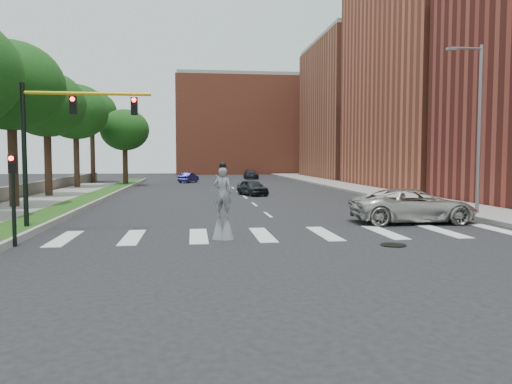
% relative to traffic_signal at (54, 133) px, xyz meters
% --- Properties ---
extents(ground_plane, '(160.00, 160.00, 0.00)m').
position_rel_traffic_signal_xyz_m(ground_plane, '(9.78, -3.00, -4.15)').
color(ground_plane, black).
rests_on(ground_plane, ground).
extents(grass_median, '(2.00, 60.00, 0.25)m').
position_rel_traffic_signal_xyz_m(grass_median, '(-1.72, 17.00, -4.03)').
color(grass_median, '#1C4213').
rests_on(grass_median, ground).
extents(median_curb, '(0.20, 60.00, 0.28)m').
position_rel_traffic_signal_xyz_m(median_curb, '(-0.67, 17.00, -4.01)').
color(median_curb, '#989892').
rests_on(median_curb, ground).
extents(sidewalk_left, '(4.00, 60.00, 0.18)m').
position_rel_traffic_signal_xyz_m(sidewalk_left, '(-4.72, 7.00, -4.06)').
color(sidewalk_left, gray).
rests_on(sidewalk_left, ground).
extents(sidewalk_right, '(5.00, 90.00, 0.18)m').
position_rel_traffic_signal_xyz_m(sidewalk_right, '(22.28, 22.00, -4.06)').
color(sidewalk_right, gray).
rests_on(sidewalk_right, ground).
extents(stone_wall, '(0.50, 56.00, 1.10)m').
position_rel_traffic_signal_xyz_m(stone_wall, '(-7.22, 19.00, -3.60)').
color(stone_wall, '#5E5950').
rests_on(stone_wall, ground).
extents(manhole, '(0.90, 0.90, 0.04)m').
position_rel_traffic_signal_xyz_m(manhole, '(12.78, -5.00, -4.13)').
color(manhole, black).
rests_on(manhole, ground).
extents(building_mid, '(16.00, 22.00, 24.00)m').
position_rel_traffic_signal_xyz_m(building_mid, '(31.78, 27.00, 7.85)').
color(building_mid, '#AB4F35').
rests_on(building_mid, ground).
extents(building_far, '(16.00, 22.00, 20.00)m').
position_rel_traffic_signal_xyz_m(building_far, '(31.78, 51.00, 5.85)').
color(building_far, '#9D523A').
rests_on(building_far, ground).
extents(building_backdrop, '(26.00, 14.00, 18.00)m').
position_rel_traffic_signal_xyz_m(building_backdrop, '(15.78, 75.00, 4.85)').
color(building_backdrop, '#AB4F35').
rests_on(building_backdrop, ground).
extents(streetlight, '(2.05, 0.20, 9.00)m').
position_rel_traffic_signal_xyz_m(streetlight, '(20.68, 3.00, 0.75)').
color(streetlight, slate).
rests_on(streetlight, ground).
extents(traffic_signal, '(5.30, 0.23, 6.20)m').
position_rel_traffic_signal_xyz_m(traffic_signal, '(0.00, 0.00, 0.00)').
color(traffic_signal, black).
rests_on(traffic_signal, ground).
extents(secondary_signal, '(0.25, 0.21, 3.23)m').
position_rel_traffic_signal_xyz_m(secondary_signal, '(-0.52, -3.50, -2.20)').
color(secondary_signal, black).
rests_on(secondary_signal, ground).
extents(stilt_performer, '(0.83, 0.69, 2.96)m').
position_rel_traffic_signal_xyz_m(stilt_performer, '(6.84, -2.87, -2.92)').
color(stilt_performer, black).
rests_on(stilt_performer, ground).
extents(suv_crossing, '(5.95, 2.86, 1.64)m').
position_rel_traffic_signal_xyz_m(suv_crossing, '(16.19, 0.84, -3.33)').
color(suv_crossing, '#BCB9B1').
rests_on(suv_crossing, ground).
extents(car_near, '(2.58, 4.11, 1.31)m').
position_rel_traffic_signal_xyz_m(car_near, '(10.58, 18.88, -3.50)').
color(car_near, black).
rests_on(car_near, ground).
extents(car_mid, '(2.62, 3.95, 1.23)m').
position_rel_traffic_signal_xyz_m(car_mid, '(5.19, 40.26, -3.54)').
color(car_mid, '#181753').
rests_on(car_mid, ground).
extents(car_far, '(1.86, 4.58, 1.33)m').
position_rel_traffic_signal_xyz_m(car_far, '(14.05, 49.65, -3.49)').
color(car_far, black).
rests_on(car_far, ground).
extents(tree_2, '(6.27, 6.27, 10.07)m').
position_rel_traffic_signal_xyz_m(tree_2, '(-5.01, 9.83, 3.21)').
color(tree_2, black).
rests_on(tree_2, ground).
extents(tree_3, '(5.90, 5.90, 9.70)m').
position_rel_traffic_signal_xyz_m(tree_3, '(-5.35, 18.42, 3.00)').
color(tree_3, black).
rests_on(tree_3, ground).
extents(tree_4, '(6.35, 6.35, 10.30)m').
position_rel_traffic_signal_xyz_m(tree_4, '(-5.66, 29.39, 3.41)').
color(tree_4, black).
rests_on(tree_4, ground).
extents(tree_5, '(6.09, 6.09, 11.30)m').
position_rel_traffic_signal_xyz_m(tree_5, '(-6.56, 42.15, 4.50)').
color(tree_5, black).
rests_on(tree_5, ground).
extents(tree_6, '(5.27, 5.27, 8.34)m').
position_rel_traffic_signal_xyz_m(tree_6, '(-1.58, 34.05, 1.90)').
color(tree_6, black).
rests_on(tree_6, ground).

